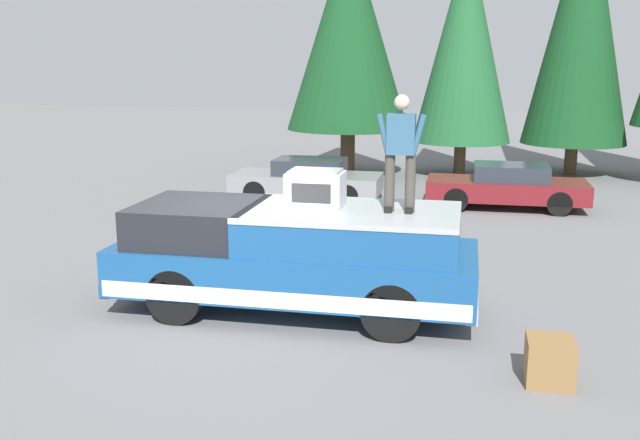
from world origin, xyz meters
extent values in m
plane|color=slate|center=(0.00, 0.00, 0.00)|extent=(90.00, 90.00, 0.00)
cube|color=navy|center=(0.33, -0.73, 0.70)|extent=(2.00, 5.50, 0.70)
cube|color=silver|center=(0.33, -0.73, 0.51)|extent=(2.01, 5.39, 0.24)
cube|color=black|center=(0.33, 0.78, 1.35)|extent=(1.84, 1.87, 0.60)
cube|color=navy|center=(0.33, -1.61, 1.31)|extent=(1.92, 3.19, 0.52)
cube|color=#A8AAAF|center=(0.33, -1.61, 1.61)|extent=(1.94, 3.19, 0.08)
cube|color=#232326|center=(0.33, 1.96, 0.43)|extent=(1.96, 0.16, 0.20)
cube|color=#B2B5BA|center=(0.33, -3.42, 0.43)|extent=(1.96, 0.16, 0.20)
cylinder|color=black|center=(-0.52, 0.86, 0.42)|extent=(0.30, 0.84, 0.84)
cylinder|color=black|center=(1.18, 0.86, 0.42)|extent=(0.30, 0.84, 0.84)
cylinder|color=black|center=(-0.52, -2.33, 0.42)|extent=(0.30, 0.84, 0.84)
cylinder|color=black|center=(1.18, -2.33, 0.42)|extent=(0.30, 0.84, 0.84)
cube|color=silver|center=(0.44, -1.05, 1.91)|extent=(0.64, 0.84, 0.52)
cube|color=#2D2D30|center=(0.12, -1.05, 1.91)|extent=(0.01, 0.59, 0.29)
cube|color=#99999E|center=(0.44, -1.05, 2.19)|extent=(0.58, 0.76, 0.04)
cylinder|color=#423D38|center=(0.33, -2.47, 2.07)|extent=(0.15, 0.15, 0.84)
cube|color=black|center=(0.29, -2.47, 1.69)|extent=(0.26, 0.11, 0.08)
cylinder|color=#423D38|center=(0.33, -2.17, 2.07)|extent=(0.15, 0.15, 0.84)
cube|color=black|center=(0.29, -2.17, 1.69)|extent=(0.26, 0.11, 0.08)
cube|color=#335B7A|center=(0.33, -2.32, 2.78)|extent=(0.24, 0.40, 0.58)
sphere|color=beige|center=(0.33, -2.32, 3.23)|extent=(0.22, 0.22, 0.22)
cylinder|color=#335B7A|center=(0.30, -2.57, 2.78)|extent=(0.09, 0.23, 0.58)
cylinder|color=#335B7A|center=(0.30, -2.08, 2.78)|extent=(0.09, 0.23, 0.58)
cube|color=maroon|center=(9.02, -4.31, 0.49)|extent=(1.64, 4.10, 0.50)
cube|color=#282D38|center=(9.02, -4.41, 0.95)|extent=(1.31, 1.89, 0.42)
cylinder|color=black|center=(8.30, -3.03, 0.31)|extent=(0.20, 0.62, 0.62)
cylinder|color=black|center=(9.74, -3.03, 0.31)|extent=(0.20, 0.62, 0.62)
cylinder|color=black|center=(8.30, -5.58, 0.31)|extent=(0.20, 0.62, 0.62)
cylinder|color=black|center=(9.74, -5.58, 0.31)|extent=(0.20, 0.62, 0.62)
cube|color=gray|center=(8.98, 1.06, 0.49)|extent=(1.64, 4.10, 0.50)
cube|color=#282D38|center=(8.98, 0.96, 0.95)|extent=(1.31, 1.89, 0.42)
cylinder|color=black|center=(8.26, 2.33, 0.31)|extent=(0.20, 0.62, 0.62)
cylinder|color=black|center=(9.70, 2.33, 0.31)|extent=(0.20, 0.62, 0.62)
cylinder|color=black|center=(8.26, -0.21, 0.31)|extent=(0.20, 0.62, 0.62)
cylinder|color=black|center=(9.70, -0.21, 0.31)|extent=(0.20, 0.62, 0.62)
cube|color=olive|center=(-1.49, -4.34, 0.28)|extent=(0.56, 0.56, 0.56)
cylinder|color=#4C3826|center=(15.22, -6.72, 0.53)|extent=(0.41, 0.41, 1.06)
cone|color=#14421E|center=(15.22, -6.72, 5.12)|extent=(3.44, 3.44, 8.12)
cylinder|color=#4C3826|center=(14.31, -3.03, 0.57)|extent=(0.39, 0.39, 1.13)
cone|color=#1E562D|center=(14.31, -3.03, 4.43)|extent=(3.23, 3.23, 6.60)
cylinder|color=#4C3826|center=(13.51, 0.68, 0.78)|extent=(0.48, 0.48, 1.56)
cone|color=#14421E|center=(13.51, 0.68, 4.74)|extent=(4.03, 4.03, 6.36)
camera|label=1|loc=(-9.75, -3.25, 3.82)|focal=39.49mm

